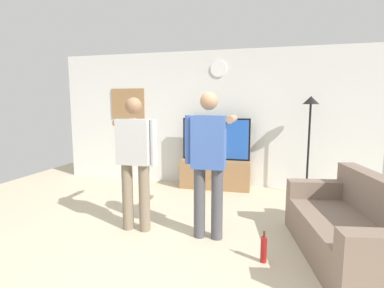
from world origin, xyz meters
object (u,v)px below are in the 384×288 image
object	(u,v)px
floor_lamp	(310,125)
television	(216,139)
framed_picture	(128,103)
side_couch	(354,230)
beverage_bottle	(264,249)
tv_stand	(215,174)
person_standing_nearer_couch	(209,157)
wall_clock	(219,69)
person_standing_nearer_lamp	(135,156)

from	to	relation	value
floor_lamp	television	bearing A→B (deg)	176.49
television	framed_picture	bearing A→B (deg)	172.77
floor_lamp	side_couch	distance (m)	2.45
side_couch	beverage_bottle	xyz separation A→B (m)	(-0.91, -0.28, -0.18)
tv_stand	beverage_bottle	bearing A→B (deg)	-70.56
floor_lamp	beverage_bottle	distance (m)	2.88
person_standing_nearer_couch	side_couch	size ratio (longest dim) A/B	0.94
framed_picture	floor_lamp	world-z (taller)	framed_picture
wall_clock	beverage_bottle	xyz separation A→B (m)	(0.91, -2.88, -2.20)
framed_picture	side_couch	bearing A→B (deg)	-34.53
framed_picture	beverage_bottle	bearing A→B (deg)	-45.09
floor_lamp	wall_clock	bearing A→B (deg)	168.34
person_standing_nearer_lamp	side_couch	distance (m)	2.61
television	side_couch	xyz separation A→B (m)	(1.82, -2.35, -0.65)
television	tv_stand	bearing A→B (deg)	-90.00
framed_picture	person_standing_nearer_couch	bearing A→B (deg)	-47.82
tv_stand	television	size ratio (longest dim) A/B	1.03
person_standing_nearer_lamp	beverage_bottle	xyz separation A→B (m)	(1.61, -0.45, -0.83)
wall_clock	floor_lamp	world-z (taller)	wall_clock
tv_stand	side_couch	world-z (taller)	side_couch
wall_clock	floor_lamp	size ratio (longest dim) A/B	0.18
person_standing_nearer_couch	side_couch	distance (m)	1.72
person_standing_nearer_couch	beverage_bottle	world-z (taller)	person_standing_nearer_couch
floor_lamp	beverage_bottle	bearing A→B (deg)	-106.81
tv_stand	person_standing_nearer_lamp	world-z (taller)	person_standing_nearer_lamp
tv_stand	beverage_bottle	world-z (taller)	tv_stand
wall_clock	floor_lamp	distance (m)	2.02
television	person_standing_nearer_couch	size ratio (longest dim) A/B	0.74
floor_lamp	tv_stand	bearing A→B (deg)	178.07
television	wall_clock	distance (m)	1.39
tv_stand	wall_clock	world-z (taller)	wall_clock
person_standing_nearer_lamp	beverage_bottle	world-z (taller)	person_standing_nearer_lamp
side_couch	person_standing_nearer_couch	bearing A→B (deg)	174.24
floor_lamp	beverage_bottle	xyz separation A→B (m)	(-0.77, -2.53, -1.13)
tv_stand	beverage_bottle	size ratio (longest dim) A/B	4.00
television	floor_lamp	distance (m)	1.71
wall_clock	person_standing_nearer_couch	distance (m)	2.79
framed_picture	person_standing_nearer_couch	world-z (taller)	framed_picture
tv_stand	television	xyz separation A→B (m)	(0.00, 0.05, 0.69)
wall_clock	beverage_bottle	distance (m)	3.73
television	wall_clock	bearing A→B (deg)	90.00
person_standing_nearer_couch	side_couch	bearing A→B (deg)	-5.76
tv_stand	framed_picture	size ratio (longest dim) A/B	1.78
tv_stand	framed_picture	distance (m)	2.42
television	beverage_bottle	distance (m)	2.91
floor_lamp	side_couch	size ratio (longest dim) A/B	0.95
television	person_standing_nearer_lamp	world-z (taller)	person_standing_nearer_lamp
television	side_couch	bearing A→B (deg)	-52.27
side_couch	beverage_bottle	distance (m)	0.97
floor_lamp	person_standing_nearer_couch	world-z (taller)	floor_lamp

